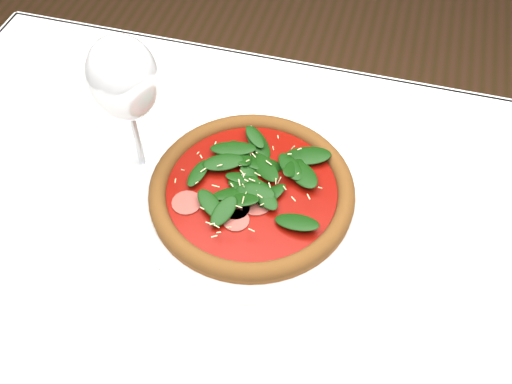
# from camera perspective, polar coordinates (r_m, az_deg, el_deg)

# --- Properties ---
(dining_table) EXTENTS (1.21, 0.81, 0.75)m
(dining_table) POSITION_cam_1_polar(r_m,az_deg,el_deg) (0.84, 1.11, -10.38)
(dining_table) COLOR white
(dining_table) RESTS_ON ground
(plate) EXTENTS (0.33, 0.33, 0.01)m
(plate) POSITION_cam_1_polar(r_m,az_deg,el_deg) (0.80, -0.42, -0.48)
(plate) COLOR silver
(plate) RESTS_ON dining_table
(pizza) EXTENTS (0.32, 0.32, 0.04)m
(pizza) POSITION_cam_1_polar(r_m,az_deg,el_deg) (0.78, -0.42, 0.36)
(pizza) COLOR #965624
(pizza) RESTS_ON plate
(wine_glass) EXTENTS (0.09, 0.09, 0.23)m
(wine_glass) POSITION_cam_1_polar(r_m,az_deg,el_deg) (0.75, -13.10, 10.65)
(wine_glass) COLOR silver
(wine_glass) RESTS_ON dining_table
(saucer_far) EXTENTS (0.12, 0.12, 0.01)m
(saucer_far) POSITION_cam_1_polar(r_m,az_deg,el_deg) (0.93, 24.23, 3.00)
(saucer_far) COLOR silver
(saucer_far) RESTS_ON dining_table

